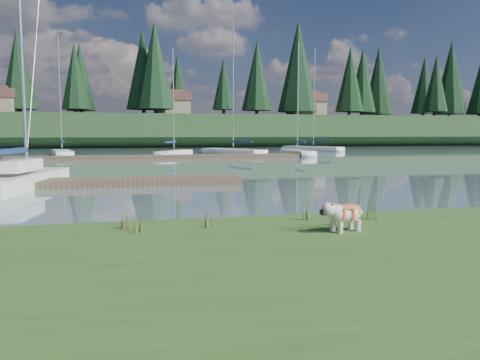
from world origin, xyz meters
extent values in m
plane|color=gray|center=(0.00, 30.00, 0.00)|extent=(200.00, 200.00, 0.00)
cube|color=#2E4F1D|center=(0.00, -6.00, 0.17)|extent=(60.00, 9.00, 0.35)
cube|color=#1C351A|center=(0.00, 73.00, 2.50)|extent=(200.00, 20.00, 5.00)
cylinder|color=silver|center=(3.20, -3.66, 0.46)|extent=(0.11, 0.11, 0.22)
cylinder|color=silver|center=(3.14, -3.44, 0.46)|extent=(0.11, 0.11, 0.22)
cylinder|color=silver|center=(3.62, -3.54, 0.46)|extent=(0.11, 0.11, 0.22)
cylinder|color=silver|center=(3.57, -3.33, 0.46)|extent=(0.11, 0.11, 0.22)
ellipsoid|color=silver|center=(3.39, -3.49, 0.69)|extent=(0.80, 0.55, 0.34)
ellipsoid|color=#AD6B41|center=(3.39, -3.49, 0.81)|extent=(0.58, 0.47, 0.12)
ellipsoid|color=silver|center=(2.96, -3.61, 0.81)|extent=(0.32, 0.32, 0.26)
cube|color=black|center=(2.85, -3.63, 0.76)|extent=(0.11, 0.14, 0.10)
cube|color=white|center=(-5.20, 8.96, 0.22)|extent=(2.89, 7.65, 0.70)
ellipsoid|color=white|center=(-4.59, 12.64, 0.22)|extent=(1.94, 2.28, 0.70)
cylinder|color=silver|center=(-5.09, 9.63, 6.46)|extent=(0.14, 0.14, 11.32)
cube|color=navy|center=(-5.37, 7.87, 1.55)|extent=(0.75, 3.38, 0.20)
cube|color=white|center=(-5.26, 8.54, 0.95)|extent=(1.61, 2.88, 0.45)
cube|color=#4C3D2C|center=(-4.00, 9.00, 0.15)|extent=(16.00, 2.00, 0.30)
cube|color=#4C3D2C|center=(2.00, 30.00, 0.15)|extent=(26.00, 2.20, 0.30)
cube|color=white|center=(-7.42, 36.29, 0.22)|extent=(3.00, 7.05, 0.70)
ellipsoid|color=white|center=(-8.15, 39.65, 0.22)|extent=(1.87, 2.15, 0.70)
cylinder|color=silver|center=(-7.42, 36.29, 6.17)|extent=(0.12, 0.12, 10.74)
cube|color=navy|center=(-7.22, 35.38, 1.40)|extent=(0.78, 2.71, 0.20)
cube|color=white|center=(3.17, 33.56, 0.22)|extent=(4.13, 5.91, 0.70)
ellipsoid|color=white|center=(4.63, 36.18, 0.22)|extent=(1.94, 2.07, 0.70)
cylinder|color=silver|center=(3.17, 33.56, 5.53)|extent=(0.12, 0.12, 9.45)
cube|color=navy|center=(2.77, 32.84, 1.40)|extent=(1.34, 2.18, 0.20)
cube|color=white|center=(9.65, 36.62, 0.22)|extent=(5.72, 8.43, 0.70)
ellipsoid|color=white|center=(7.65, 40.38, 0.22)|extent=(2.73, 2.93, 0.70)
cylinder|color=silver|center=(9.65, 36.62, 7.35)|extent=(0.12, 0.12, 13.10)
cube|color=navy|center=(10.20, 35.59, 1.40)|extent=(1.77, 3.08, 0.20)
cube|color=white|center=(15.16, 32.07, 0.22)|extent=(1.51, 6.63, 0.70)
ellipsoid|color=white|center=(15.16, 35.39, 0.22)|extent=(1.45, 1.81, 0.70)
cylinder|color=silver|center=(15.16, 32.07, 5.91)|extent=(0.12, 0.12, 10.22)
cube|color=navy|center=(15.16, 31.17, 1.40)|extent=(0.20, 2.64, 0.20)
cube|color=white|center=(21.46, 43.67, 0.22)|extent=(5.82, 7.65, 0.70)
ellipsoid|color=white|center=(19.31, 47.00, 0.22)|extent=(2.63, 2.76, 0.70)
cylinder|color=silver|center=(21.46, 43.67, 6.72)|extent=(0.12, 0.12, 11.85)
cube|color=navy|center=(22.05, 42.76, 1.40)|extent=(1.88, 2.76, 0.20)
cone|color=#475B23|center=(-0.62, -2.70, 0.64)|extent=(0.03, 0.03, 0.57)
cone|color=brown|center=(-0.51, -2.77, 0.58)|extent=(0.03, 0.03, 0.46)
cone|color=#475B23|center=(-0.56, -2.67, 0.67)|extent=(0.03, 0.03, 0.63)
cone|color=brown|center=(-0.48, -2.73, 0.55)|extent=(0.03, 0.03, 0.40)
cone|color=#475B23|center=(-0.60, -2.78, 0.61)|extent=(0.03, 0.03, 0.52)
cone|color=#475B23|center=(0.76, -2.53, 0.57)|extent=(0.03, 0.03, 0.44)
cone|color=brown|center=(0.87, -2.60, 0.53)|extent=(0.03, 0.03, 0.36)
cone|color=#475B23|center=(0.82, -2.50, 0.59)|extent=(0.03, 0.03, 0.49)
cone|color=brown|center=(0.90, -2.56, 0.51)|extent=(0.03, 0.03, 0.31)
cone|color=#475B23|center=(0.78, -2.61, 0.55)|extent=(0.03, 0.03, 0.40)
cone|color=#475B23|center=(2.95, -2.21, 0.66)|extent=(0.03, 0.03, 0.62)
cone|color=brown|center=(3.06, -2.28, 0.60)|extent=(0.03, 0.03, 0.49)
cone|color=#475B23|center=(3.01, -2.18, 0.69)|extent=(0.03, 0.03, 0.68)
cone|color=brown|center=(3.09, -2.24, 0.57)|extent=(0.03, 0.03, 0.43)
cone|color=#475B23|center=(2.97, -2.29, 0.63)|extent=(0.03, 0.03, 0.55)
cone|color=#475B23|center=(-0.88, -2.29, 0.60)|extent=(0.03, 0.03, 0.50)
cone|color=brown|center=(-0.77, -2.36, 0.55)|extent=(0.03, 0.03, 0.40)
cone|color=#475B23|center=(-0.82, -2.26, 0.62)|extent=(0.03, 0.03, 0.55)
cone|color=brown|center=(-0.74, -2.32, 0.52)|extent=(0.03, 0.03, 0.35)
cone|color=#475B23|center=(-0.86, -2.37, 0.57)|extent=(0.03, 0.03, 0.45)
cone|color=#475B23|center=(3.30, -2.90, 0.53)|extent=(0.03, 0.03, 0.36)
cone|color=brown|center=(3.41, -2.97, 0.49)|extent=(0.03, 0.03, 0.29)
cone|color=#475B23|center=(3.36, -2.87, 0.55)|extent=(0.03, 0.03, 0.40)
cone|color=brown|center=(3.44, -2.93, 0.48)|extent=(0.03, 0.03, 0.25)
cone|color=#475B23|center=(3.32, -2.98, 0.51)|extent=(0.03, 0.03, 0.33)
cone|color=#475B23|center=(4.40, -2.48, 0.60)|extent=(0.03, 0.03, 0.51)
cone|color=brown|center=(4.51, -2.55, 0.55)|extent=(0.03, 0.03, 0.41)
cone|color=#475B23|center=(4.46, -2.45, 0.63)|extent=(0.03, 0.03, 0.56)
cone|color=brown|center=(4.54, -2.51, 0.53)|extent=(0.03, 0.03, 0.35)
cone|color=#475B23|center=(4.42, -2.56, 0.58)|extent=(0.03, 0.03, 0.46)
cube|color=#33281C|center=(0.00, -1.60, 0.07)|extent=(60.00, 0.50, 0.14)
cylinder|color=#382619|center=(-10.00, 72.00, 5.90)|extent=(0.60, 0.60, 1.80)
cone|color=black|center=(-10.00, 72.00, 11.75)|extent=(4.84, 4.84, 11.00)
cylinder|color=#382619|center=(3.00, 66.00, 5.90)|extent=(0.60, 0.60, 1.80)
cone|color=black|center=(3.00, 66.00, 13.10)|extent=(6.16, 6.16, 14.00)
cylinder|color=#382619|center=(15.00, 70.00, 5.90)|extent=(0.60, 0.60, 1.80)
cone|color=black|center=(15.00, 70.00, 10.85)|extent=(3.96, 3.96, 9.00)
cylinder|color=#382619|center=(28.00, 68.00, 5.90)|extent=(0.60, 0.60, 1.80)
cone|color=black|center=(28.00, 68.00, 14.00)|extent=(7.04, 7.04, 16.00)
cylinder|color=#382619|center=(42.00, 71.00, 5.90)|extent=(0.60, 0.60, 1.80)
cone|color=black|center=(42.00, 71.00, 12.20)|extent=(5.28, 5.28, 12.00)
cylinder|color=#382619|center=(55.00, 67.00, 5.90)|extent=(0.60, 0.60, 1.80)
cone|color=black|center=(55.00, 67.00, 11.52)|extent=(4.62, 4.62, 10.50)
cube|color=gray|center=(6.00, 71.00, 6.40)|extent=(6.00, 5.00, 2.80)
cube|color=brown|center=(6.00, 71.00, 8.50)|extent=(6.30, 5.30, 1.40)
cube|color=brown|center=(6.00, 71.00, 9.30)|extent=(4.20, 3.60, 0.70)
cube|color=gray|center=(30.00, 69.00, 6.40)|extent=(6.00, 5.00, 2.80)
cube|color=brown|center=(30.00, 69.00, 8.50)|extent=(6.30, 5.30, 1.40)
cube|color=brown|center=(30.00, 69.00, 9.30)|extent=(4.20, 3.60, 0.70)
camera|label=1|loc=(-0.61, -11.78, 2.25)|focal=35.00mm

